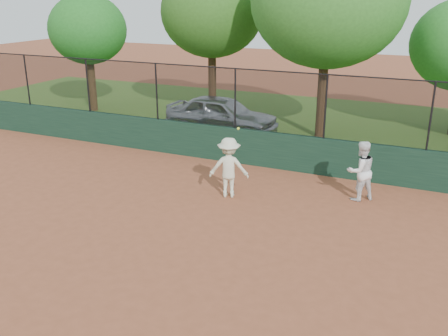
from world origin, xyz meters
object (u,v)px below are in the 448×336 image
at_px(player_main, 229,167).
at_px(parked_car, 222,115).
at_px(player_second, 361,171).
at_px(tree_2, 328,0).
at_px(tree_0, 87,30).
at_px(tree_1, 212,12).

bearing_deg(player_main, parked_car, 116.13).
bearing_deg(player_main, player_second, 20.35).
bearing_deg(player_main, tree_2, 83.19).
relative_size(parked_car, tree_0, 0.84).
bearing_deg(tree_1, parked_car, -57.81).
height_order(parked_car, player_main, player_main).
relative_size(player_second, tree_0, 0.31).
xyz_separation_m(player_second, tree_2, (-2.56, 5.88, 4.37)).
xyz_separation_m(tree_0, tree_1, (5.81, 1.31, 0.82)).
bearing_deg(parked_car, tree_2, -70.77).
relative_size(player_second, player_main, 0.80).
relative_size(tree_0, tree_2, 0.71).
distance_m(tree_1, tree_2, 5.66).
xyz_separation_m(parked_car, tree_2, (3.76, 1.22, 4.43)).
height_order(tree_1, tree_2, tree_2).
bearing_deg(parked_car, tree_1, 33.38).
xyz_separation_m(player_main, tree_2, (0.85, 7.15, 4.36)).
distance_m(player_second, tree_0, 15.37).
relative_size(tree_0, tree_1, 0.82).
distance_m(player_second, player_main, 3.65).
height_order(player_second, player_main, player_main).
bearing_deg(player_second, parked_car, -77.74).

